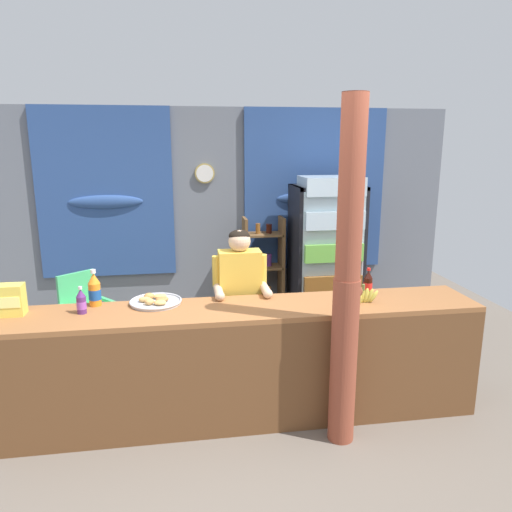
{
  "coord_description": "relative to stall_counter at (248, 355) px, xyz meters",
  "views": [
    {
      "loc": [
        -0.42,
        -3.16,
        2.19
      ],
      "look_at": [
        0.2,
        0.73,
        1.26
      ],
      "focal_mm": 34.05,
      "sensor_mm": 36.0,
      "label": 1
    }
  ],
  "objects": [
    {
      "name": "stall_counter",
      "position": [
        0.0,
        0.0,
        0.0
      ],
      "size": [
        3.71,
        0.59,
        0.94
      ],
      "color": "#935B33",
      "rests_on": "ground"
    },
    {
      "name": "soda_bottle_grape_soda",
      "position": [
        -1.23,
        0.18,
        0.44
      ],
      "size": [
        0.07,
        0.07,
        0.21
      ],
      "color": "#56286B",
      "rests_on": "stall_counter"
    },
    {
      "name": "timber_post",
      "position": [
        0.66,
        -0.31,
        0.61
      ],
      "size": [
        0.21,
        0.19,
        2.5
      ],
      "color": "brown",
      "rests_on": "ground"
    },
    {
      "name": "ground_plane",
      "position": [
        -0.06,
        0.79,
        -0.59
      ],
      "size": [
        7.75,
        7.75,
        0.0
      ],
      "primitive_type": "plane",
      "color": "#665B51"
    },
    {
      "name": "drink_fridge",
      "position": [
        1.2,
        1.88,
        0.41
      ],
      "size": [
        0.79,
        0.64,
        1.82
      ],
      "color": "black",
      "rests_on": "ground"
    },
    {
      "name": "snack_box_instant_noodle",
      "position": [
        -1.76,
        0.22,
        0.47
      ],
      "size": [
        0.23,
        0.14,
        0.23
      ],
      "color": "#EAD14C",
      "rests_on": "stall_counter"
    },
    {
      "name": "plastic_lawn_chair",
      "position": [
        -1.5,
        1.58,
        -0.09
      ],
      "size": [
        0.62,
        0.62,
        0.86
      ],
      "color": "#4CC675",
      "rests_on": "ground"
    },
    {
      "name": "soda_bottle_cola",
      "position": [
        1.06,
        0.29,
        0.45
      ],
      "size": [
        0.07,
        0.07,
        0.23
      ],
      "color": "black",
      "rests_on": "stall_counter"
    },
    {
      "name": "shopkeeper",
      "position": [
        0.01,
        0.57,
        0.33
      ],
      "size": [
        0.47,
        0.42,
        1.46
      ],
      "color": "#28282D",
      "rests_on": "ground"
    },
    {
      "name": "banana_bunch",
      "position": [
        0.94,
        0.08,
        0.41
      ],
      "size": [
        0.26,
        0.06,
        0.16
      ],
      "color": "#CCC14C",
      "rests_on": "stall_counter"
    },
    {
      "name": "back_wall_curtained",
      "position": [
        -0.05,
        2.43,
        0.75
      ],
      "size": [
        5.77,
        0.22,
        2.58
      ],
      "color": "slate",
      "rests_on": "ground"
    },
    {
      "name": "soda_bottle_orange_soda",
      "position": [
        -1.16,
        0.35,
        0.47
      ],
      "size": [
        0.1,
        0.1,
        0.29
      ],
      "color": "orange",
      "rests_on": "stall_counter"
    },
    {
      "name": "bottle_shelf_rack",
      "position": [
        0.49,
        2.1,
        0.1
      ],
      "size": [
        0.48,
        0.28,
        1.33
      ],
      "color": "brown",
      "rests_on": "ground"
    },
    {
      "name": "pastry_tray",
      "position": [
        -0.7,
        0.32,
        0.37
      ],
      "size": [
        0.41,
        0.41,
        0.07
      ],
      "color": "#BCBCC1",
      "rests_on": "stall_counter"
    }
  ]
}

